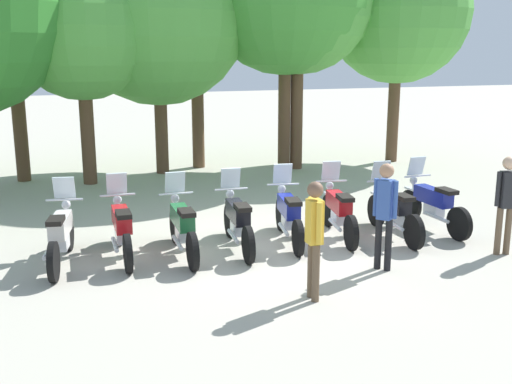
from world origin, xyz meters
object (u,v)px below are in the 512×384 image
object	(u,v)px
motorcycle_7	(433,204)
motorcycle_0	(61,234)
motorcycle_5	(338,210)
tree_7	(398,11)
person_2	(314,231)
motorcycle_3	(238,221)
tree_3	(157,14)
motorcycle_2	(182,226)
person_1	(385,208)
tree_1	(9,0)
motorcycle_6	(393,210)
tree_2	(81,28)
motorcycle_4	(288,215)
person_0	(506,198)
motorcycle_1	(122,228)

from	to	relation	value
motorcycle_7	motorcycle_0	bearing A→B (deg)	86.00
motorcycle_5	tree_7	size ratio (longest dim) A/B	0.32
person_2	motorcycle_7	bearing A→B (deg)	35.60
motorcycle_5	person_2	bearing A→B (deg)	157.45
motorcycle_3	tree_3	size ratio (longest dim) A/B	0.32
motorcycle_2	tree_7	distance (m)	11.48
person_1	tree_1	size ratio (longest dim) A/B	0.27
motorcycle_6	tree_3	bearing A→B (deg)	26.11
motorcycle_0	tree_3	bearing A→B (deg)	-12.21
tree_1	tree_2	bearing A→B (deg)	-29.52
motorcycle_0	person_2	size ratio (longest dim) A/B	1.26
person_2	tree_7	world-z (taller)	tree_7
motorcycle_4	motorcycle_7	distance (m)	3.01
motorcycle_2	motorcycle_5	distance (m)	3.03
motorcycle_0	person_2	distance (m)	4.34
person_2	motorcycle_2	bearing A→B (deg)	119.64
motorcycle_6	motorcycle_7	distance (m)	1.02
motorcycle_0	tree_3	distance (m)	8.68
person_1	tree_7	bearing A→B (deg)	19.15
motorcycle_4	person_2	bearing A→B (deg)	175.85
person_0	person_2	bearing A→B (deg)	-65.91
motorcycle_3	person_1	bearing A→B (deg)	-128.73
person_2	tree_2	world-z (taller)	tree_2
motorcycle_4	motorcycle_6	size ratio (longest dim) A/B	0.99
person_2	tree_1	xyz separation A→B (m)	(-4.15, 9.99, 3.70)
motorcycle_2	person_0	distance (m)	5.59
motorcycle_4	tree_2	size ratio (longest dim) A/B	0.37
tree_3	tree_7	distance (m)	7.26
person_0	person_2	world-z (taller)	person_0
motorcycle_5	tree_2	world-z (taller)	tree_2
motorcycle_1	motorcycle_3	world-z (taller)	same
tree_1	motorcycle_0	bearing A→B (deg)	-83.83
motorcycle_1	motorcycle_2	bearing A→B (deg)	-101.73
motorcycle_3	person_1	size ratio (longest dim) A/B	1.25
motorcycle_0	motorcycle_2	world-z (taller)	same
motorcycle_7	person_0	xyz separation A→B (m)	(0.25, -1.73, 0.50)
tree_3	tree_7	xyz separation A→B (m)	(7.25, -0.43, 0.18)
motorcycle_2	motorcycle_7	bearing A→B (deg)	-89.41
motorcycle_0	motorcycle_3	distance (m)	3.02
motorcycle_0	tree_1	size ratio (longest dim) A/B	0.34
motorcycle_7	tree_3	world-z (taller)	tree_3
motorcycle_0	tree_3	world-z (taller)	tree_3
motorcycle_6	tree_7	size ratio (longest dim) A/B	0.32
motorcycle_1	tree_7	xyz separation A→B (m)	(9.23, 6.67, 4.09)
motorcycle_7	person_0	bearing A→B (deg)	-174.01
motorcycle_7	tree_1	size ratio (longest dim) A/B	0.34
person_0	motorcycle_3	bearing A→B (deg)	-99.70
motorcycle_5	tree_1	size ratio (longest dim) A/B	0.34
motorcycle_3	motorcycle_5	size ratio (longest dim) A/B	1.01
motorcycle_0	motorcycle_6	bearing A→B (deg)	-83.33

